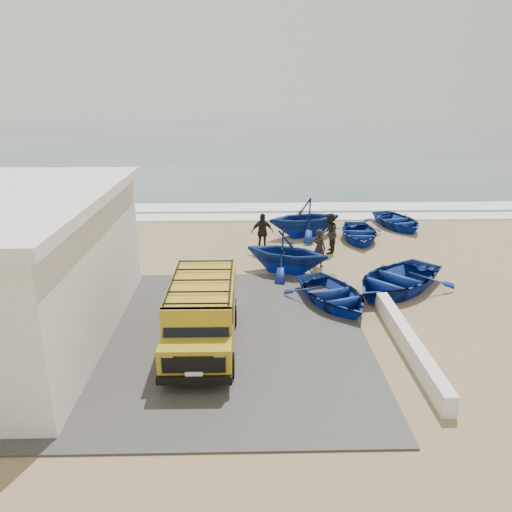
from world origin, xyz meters
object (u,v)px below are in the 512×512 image
object	(u,v)px
parapet	(408,342)
boat_far_right	(397,221)
fisherman_back	(262,232)
boat_mid_right	(359,233)
boat_near_right	(396,279)
fisherman_middle	(329,233)
boat_far_left	(305,217)
boat_mid_left	(287,252)
van	(202,312)
fisherman_front	(319,248)
boat_near_left	(333,294)

from	to	relation	value
parapet	boat_far_right	bearing A→B (deg)	74.92
fisherman_back	boat_mid_right	bearing A→B (deg)	6.47
boat_near_right	boat_mid_right	size ratio (longest dim) A/B	1.23
fisherman_middle	fisherman_back	world-z (taller)	fisherman_middle
boat_far_right	fisherman_middle	size ratio (longest dim) A/B	2.03
boat_mid_right	boat_far_left	bearing A→B (deg)	168.47
boat_near_right	boat_mid_left	distance (m)	4.30
van	fisherman_front	size ratio (longest dim) A/B	2.90
van	fisherman_front	distance (m)	7.81
parapet	boat_mid_right	world-z (taller)	boat_mid_right
fisherman_middle	boat_near_right	bearing A→B (deg)	39.84
boat_far_right	boat_mid_left	bearing A→B (deg)	-149.48
boat_far_left	boat_far_right	world-z (taller)	boat_far_left
parapet	van	size ratio (longest dim) A/B	1.31
boat_mid_right	boat_far_left	distance (m)	2.71
boat_near_right	boat_far_left	bearing A→B (deg)	156.97
boat_far_right	fisherman_back	distance (m)	8.09
boat_near_left	boat_far_left	world-z (taller)	boat_far_left
parapet	boat_far_right	world-z (taller)	boat_far_right
van	boat_mid_left	size ratio (longest dim) A/B	1.38
boat_far_left	boat_mid_left	bearing A→B (deg)	-29.05
boat_mid_left	fisherman_middle	distance (m)	3.19
boat_near_right	fisherman_back	size ratio (longest dim) A/B	2.53
boat_mid_right	fisherman_middle	xyz separation A→B (m)	(-1.75, -1.85, 0.53)
fisherman_front	fisherman_middle	bearing A→B (deg)	-70.62
parapet	boat_mid_left	distance (m)	6.95
boat_near_right	boat_far_right	world-z (taller)	boat_near_right
van	fisherman_back	xyz separation A→B (m)	(1.99, 8.65, -0.19)
boat_near_right	boat_far_left	distance (m)	7.46
van	boat_near_left	bearing A→B (deg)	34.03
boat_mid_right	boat_far_right	bearing A→B (deg)	46.16
boat_near_left	fisherman_front	xyz separation A→B (m)	(0.07, 3.77, 0.42)
boat_near_right	fisherman_front	bearing A→B (deg)	179.37
fisherman_middle	fisherman_back	xyz separation A→B (m)	(-2.94, 0.36, -0.03)
boat_near_left	fisherman_middle	bearing A→B (deg)	62.18
parapet	boat_mid_left	world-z (taller)	boat_mid_left
fisherman_front	boat_near_left	bearing A→B (deg)	130.17
boat_mid_left	boat_near_right	bearing A→B (deg)	-94.16
boat_far_left	fisherman_front	size ratio (longest dim) A/B	2.28
fisherman_back	boat_near_left	bearing A→B (deg)	-80.67
boat_mid_right	parapet	bearing A→B (deg)	-89.79
van	boat_near_right	bearing A→B (deg)	30.62
boat_mid_right	fisherman_middle	distance (m)	2.59
parapet	fisherman_middle	world-z (taller)	fisherman_middle
boat_mid_left	boat_far_left	size ratio (longest dim) A/B	0.92
boat_mid_left	fisherman_front	world-z (taller)	boat_mid_left
parapet	boat_far_right	distance (m)	13.20
boat_near_right	fisherman_front	size ratio (longest dim) A/B	2.77
parapet	fisherman_front	world-z (taller)	fisherman_front
parapet	van	bearing A→B (deg)	175.65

